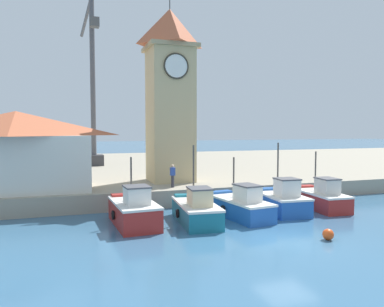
% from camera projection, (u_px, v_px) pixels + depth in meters
% --- Properties ---
extents(ground_plane, '(300.00, 300.00, 0.00)m').
position_uv_depth(ground_plane, '(286.00, 242.00, 17.59)').
color(ground_plane, '#386689').
extents(quay_wharf, '(120.00, 40.00, 1.19)m').
position_uv_depth(quay_wharf, '(151.00, 168.00, 44.89)').
color(quay_wharf, '#9E937F').
rests_on(quay_wharf, ground).
extents(fishing_boat_far_left, '(2.35, 4.64, 3.73)m').
position_uv_depth(fishing_boat_far_left, '(134.00, 211.00, 20.53)').
color(fishing_boat_far_left, '#AD2823').
rests_on(fishing_boat_far_left, ground).
extents(fishing_boat_left_outer, '(2.38, 4.94, 4.36)m').
position_uv_depth(fishing_boat_left_outer, '(196.00, 210.00, 21.09)').
color(fishing_boat_left_outer, '#196B7F').
rests_on(fishing_boat_left_outer, ground).
extents(fishing_boat_left_inner, '(2.49, 5.23, 3.57)m').
position_uv_depth(fishing_boat_left_inner, '(240.00, 205.00, 22.39)').
color(fishing_boat_left_inner, '#2356A8').
rests_on(fishing_boat_left_inner, ground).
extents(fishing_boat_mid_left, '(2.45, 4.32, 4.42)m').
position_uv_depth(fishing_boat_mid_left, '(282.00, 201.00, 23.62)').
color(fishing_boat_mid_left, '#2356A8').
rests_on(fishing_boat_mid_left, ground).
extents(fishing_boat_center, '(2.17, 4.76, 3.78)m').
position_uv_depth(fishing_boat_center, '(320.00, 198.00, 24.85)').
color(fishing_boat_center, '#AD2823').
rests_on(fishing_boat_center, ground).
extents(clock_tower, '(3.76, 3.76, 14.94)m').
position_uv_depth(clock_tower, '(170.00, 91.00, 29.13)').
color(clock_tower, tan).
rests_on(clock_tower, quay_wharf).
extents(warehouse_left, '(9.63, 5.86, 5.29)m').
position_uv_depth(warehouse_left, '(17.00, 150.00, 24.79)').
color(warehouse_left, silver).
rests_on(warehouse_left, quay_wharf).
extents(port_crane_near, '(2.03, 7.77, 18.67)m').
position_uv_depth(port_crane_near, '(93.00, 102.00, 41.77)').
color(port_crane_near, '#353539').
rests_on(port_crane_near, quay_wharf).
extents(mooring_buoy, '(0.54, 0.54, 0.54)m').
position_uv_depth(mooring_buoy, '(328.00, 234.00, 17.83)').
color(mooring_buoy, '#E54C19').
rests_on(mooring_buoy, ground).
extents(dock_worker_near_tower, '(0.34, 0.22, 1.62)m').
position_uv_depth(dock_worker_near_tower, '(173.00, 175.00, 26.25)').
color(dock_worker_near_tower, '#33333D').
rests_on(dock_worker_near_tower, quay_wharf).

